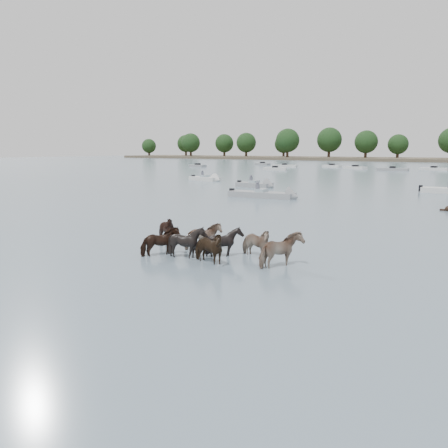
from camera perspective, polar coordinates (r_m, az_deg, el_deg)
The scene contains 8 objects.
ground at distance 17.13m, azimuth -4.40°, elevation -3.93°, with size 400.00×400.00×0.00m, color slate.
shoreline at distance 181.76m, azimuth 8.38°, elevation 8.52°, with size 160.00×30.00×1.00m, color #4C4233.
pony_herd at distance 16.64m, azimuth -1.81°, elevation -2.51°, with size 7.41×3.12×1.37m.
swimming_pony at distance 32.52m, azimuth 27.12°, elevation 1.71°, with size 0.72×0.44×0.44m.
motorboat_a at distance 47.04m, azimuth 4.68°, elevation 5.06°, with size 4.51×1.66×1.92m.
motorboat_b at distance 36.93m, azimuth 6.06°, elevation 3.75°, with size 6.36×2.24×1.92m.
motorboat_f at distance 56.62m, azimuth -2.00°, elevation 5.87°, with size 5.21×2.37×1.92m.
treeline at distance 178.68m, azimuth 9.23°, elevation 10.50°, with size 151.51×22.75×12.14m.
Camera 1 is at (10.50, -12.92, 4.04)m, focal length 35.06 mm.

